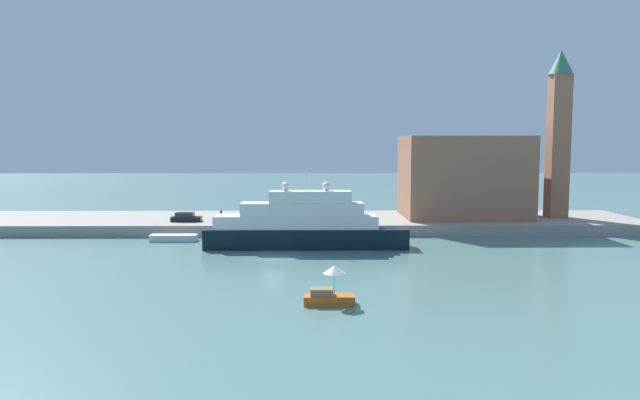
{
  "coord_description": "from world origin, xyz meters",
  "views": [
    {
      "loc": [
        4.58,
        -67.41,
        13.13
      ],
      "look_at": [
        5.52,
        6.0,
        6.19
      ],
      "focal_mm": 33.49,
      "sensor_mm": 36.0,
      "label": 1
    }
  ],
  "objects": [
    {
      "name": "ground",
      "position": [
        0.0,
        0.0,
        0.0
      ],
      "size": [
        400.0,
        400.0,
        0.0
      ],
      "primitive_type": "plane",
      "color": "slate"
    },
    {
      "name": "quay_dock",
      "position": [
        0.0,
        25.58,
        0.8
      ],
      "size": [
        110.0,
        19.15,
        1.6
      ],
      "primitive_type": "cube",
      "color": "gray",
      "rests_on": "ground"
    },
    {
      "name": "large_yacht",
      "position": [
        3.45,
        7.17,
        2.86
      ],
      "size": [
        25.57,
        4.04,
        10.51
      ],
      "color": "black",
      "rests_on": "ground"
    },
    {
      "name": "small_motorboat",
      "position": [
        5.95,
        -19.56,
        1.13
      ],
      "size": [
        4.17,
        1.85,
        3.24
      ],
      "color": "#C66019",
      "rests_on": "ground"
    },
    {
      "name": "work_barge",
      "position": [
        -14.22,
        12.57,
        0.45
      ],
      "size": [
        6.22,
        1.89,
        0.9
      ],
      "primitive_type": "cube",
      "color": "silver",
      "rests_on": "ground"
    },
    {
      "name": "harbor_building",
      "position": [
        28.44,
        26.41,
        7.96
      ],
      "size": [
        18.87,
        13.75,
        12.72
      ],
      "primitive_type": "cube",
      "color": "#9E664C",
      "rests_on": "quay_dock"
    },
    {
      "name": "bell_tower",
      "position": [
        42.88,
        25.35,
        15.57
      ],
      "size": [
        3.76,
        3.76,
        25.92
      ],
      "color": "#9E664C",
      "rests_on": "quay_dock"
    },
    {
      "name": "parked_car",
      "position": [
        -14.26,
        20.87,
        2.19
      ],
      "size": [
        4.44,
        1.71,
        1.38
      ],
      "color": "black",
      "rests_on": "quay_dock"
    },
    {
      "name": "person_figure",
      "position": [
        -9.12,
        21.55,
        2.43
      ],
      "size": [
        0.36,
        0.36,
        1.78
      ],
      "color": "#334C8C",
      "rests_on": "quay_dock"
    },
    {
      "name": "mooring_bollard",
      "position": [
        6.97,
        17.74,
        1.98
      ],
      "size": [
        0.41,
        0.41,
        0.76
      ],
      "primitive_type": "cylinder",
      "color": "black",
      "rests_on": "quay_dock"
    }
  ]
}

